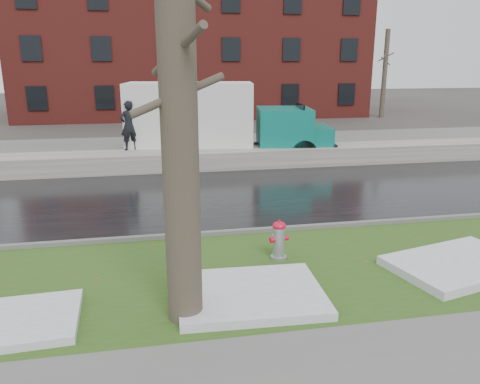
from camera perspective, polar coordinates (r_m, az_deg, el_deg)
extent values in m
plane|color=#47423D|center=(10.77, -1.59, -7.27)|extent=(120.00, 120.00, 0.00)
cube|color=#294818|center=(9.64, -0.39, -10.01)|extent=(60.00, 4.50, 0.04)
cube|color=black|center=(14.98, -4.34, -0.59)|extent=(60.00, 7.00, 0.03)
cube|color=slate|center=(23.23, -6.74, 5.19)|extent=(60.00, 9.00, 0.03)
cube|color=slate|center=(11.66, -2.38, -5.07)|extent=(60.00, 0.15, 0.14)
cube|color=#B3ADA3|center=(18.95, -5.81, 3.95)|extent=(60.00, 1.60, 0.75)
cube|color=maroon|center=(39.97, -5.87, 16.74)|extent=(26.00, 12.00, 10.00)
cylinder|color=brown|center=(36.09, -18.31, 13.40)|extent=(0.36, 0.36, 6.50)
cylinder|color=brown|center=(36.07, -18.44, 14.90)|extent=(0.84, 1.62, 0.73)
cylinder|color=brown|center=(36.09, -18.57, 16.33)|extent=(1.08, 1.26, 0.66)
cylinder|color=brown|center=(36.08, -18.36, 13.96)|extent=(1.40, 0.61, 0.63)
cylinder|color=brown|center=(38.10, 17.21, 13.57)|extent=(0.36, 0.36, 6.50)
cylinder|color=brown|center=(38.08, 17.33, 14.99)|extent=(0.84, 1.62, 0.73)
cylinder|color=brown|center=(38.10, 17.45, 16.34)|extent=(1.08, 1.26, 0.66)
cylinder|color=brown|center=(38.09, 17.26, 14.09)|extent=(1.40, 0.61, 0.63)
cylinder|color=#96989E|center=(10.20, 4.76, -6.12)|extent=(0.30, 0.30, 0.76)
ellipsoid|color=red|center=(10.07, 4.81, -4.11)|extent=(0.35, 0.35, 0.18)
cylinder|color=red|center=(10.03, 4.82, -3.58)|extent=(0.06, 0.06, 0.05)
cylinder|color=red|center=(10.11, 3.98, -5.86)|extent=(0.13, 0.14, 0.12)
cylinder|color=red|center=(10.24, 5.55, -5.59)|extent=(0.13, 0.14, 0.12)
cylinder|color=#96989E|center=(10.30, 4.36, -5.43)|extent=(0.17, 0.14, 0.15)
cylinder|color=brown|center=(7.10, -7.52, 10.85)|extent=(0.61, 0.61, 7.15)
cylinder|color=brown|center=(7.07, -7.73, 16.63)|extent=(0.74, 1.70, 0.74)
cylinder|color=brown|center=(7.09, -7.55, 11.67)|extent=(1.46, 0.52, 0.64)
cube|color=black|center=(20.32, -2.45, 5.54)|extent=(7.80, 2.08, 0.21)
cube|color=silver|center=(20.16, -6.12, 9.41)|extent=(5.52, 3.15, 2.61)
cube|color=#0D776A|center=(20.38, 5.37, 7.85)|extent=(2.54, 2.62, 1.64)
cube|color=#0D776A|center=(20.67, 9.23, 6.75)|extent=(1.46, 2.27, 0.87)
cube|color=black|center=(20.41, 7.32, 9.45)|extent=(0.36, 1.93, 0.87)
cube|color=black|center=(20.87, -14.79, 4.42)|extent=(1.81, 1.39, 0.65)
cylinder|color=black|center=(19.65, 7.80, 4.77)|extent=(1.09, 0.44, 1.06)
cylinder|color=black|center=(21.62, 6.87, 5.79)|extent=(1.09, 0.44, 1.06)
cylinder|color=black|center=(19.37, -5.32, 4.69)|extent=(1.09, 0.44, 1.06)
cylinder|color=black|center=(21.36, -5.06, 5.73)|extent=(1.09, 0.44, 1.06)
cylinder|color=black|center=(19.51, -9.88, 4.61)|extent=(1.09, 0.44, 1.06)
cylinder|color=black|center=(21.49, -9.20, 5.65)|extent=(1.09, 0.44, 1.06)
imported|color=black|center=(19.28, -13.41, 7.89)|extent=(0.84, 0.72, 1.96)
cube|color=silver|center=(8.69, 1.30, -12.33)|extent=(2.68, 2.11, 0.16)
cube|color=silver|center=(8.72, -26.43, -14.09)|extent=(2.29, 1.72, 0.14)
cube|color=silver|center=(10.81, 25.14, -8.00)|extent=(3.15, 2.42, 0.18)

